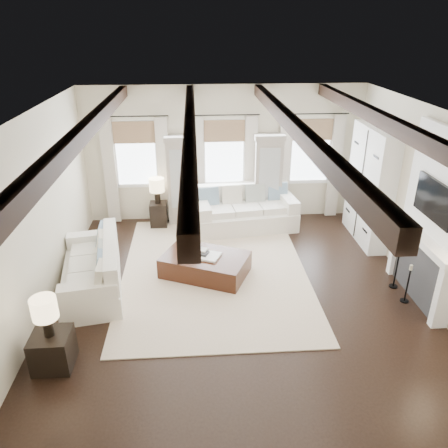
{
  "coord_description": "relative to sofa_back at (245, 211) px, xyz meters",
  "views": [
    {
      "loc": [
        -0.69,
        -6.25,
        4.45
      ],
      "look_at": [
        -0.2,
        0.83,
        1.15
      ],
      "focal_mm": 35.0,
      "sensor_mm": 36.0,
      "label": 1
    }
  ],
  "objects": [
    {
      "name": "ground",
      "position": [
        -0.44,
        -3.12,
        -0.4
      ],
      "size": [
        7.5,
        7.5,
        0.0
      ],
      "primitive_type": "plane",
      "color": "black",
      "rests_on": "ground"
    },
    {
      "name": "room_shell",
      "position": [
        0.3,
        -2.23,
        1.49
      ],
      "size": [
        6.54,
        7.54,
        3.22
      ],
      "color": "beige",
      "rests_on": "ground"
    },
    {
      "name": "area_rug",
      "position": [
        -0.82,
        -2.0,
        -0.39
      ],
      "size": [
        3.54,
        4.78,
        0.02
      ],
      "primitive_type": "cube",
      "color": "beige",
      "rests_on": "ground"
    },
    {
      "name": "sofa_back",
      "position": [
        0.0,
        0.0,
        0.0
      ],
      "size": [
        2.44,
        1.35,
        1.0
      ],
      "color": "white",
      "rests_on": "ground"
    },
    {
      "name": "sofa_left",
      "position": [
        -2.99,
        -2.46,
        -0.02
      ],
      "size": [
        1.34,
        2.31,
        0.93
      ],
      "color": "white",
      "rests_on": "ground"
    },
    {
      "name": "ottoman",
      "position": [
        -0.99,
        -2.1,
        -0.19
      ],
      "size": [
        1.83,
        1.53,
        0.41
      ],
      "primitive_type": "cube",
      "rotation": [
        0.0,
        0.0,
        -0.42
      ],
      "color": "black",
      "rests_on": "ground"
    },
    {
      "name": "tray",
      "position": [
        -0.97,
        -2.14,
        0.03
      ],
      "size": [
        0.61,
        0.55,
        0.04
      ],
      "primitive_type": "cube",
      "rotation": [
        0.0,
        0.0,
        -0.42
      ],
      "color": "white",
      "rests_on": "ottoman"
    },
    {
      "name": "book_lower",
      "position": [
        -1.07,
        -2.09,
        0.07
      ],
      "size": [
        0.32,
        0.29,
        0.04
      ],
      "primitive_type": "cube",
      "rotation": [
        0.0,
        0.0,
        -0.42
      ],
      "color": "#262628",
      "rests_on": "tray"
    },
    {
      "name": "book_upper",
      "position": [
        -1.06,
        -2.03,
        0.11
      ],
      "size": [
        0.27,
        0.24,
        0.03
      ],
      "primitive_type": "cube",
      "rotation": [
        0.0,
        0.0,
        -0.42
      ],
      "color": "beige",
      "rests_on": "book_lower"
    },
    {
      "name": "side_table_front",
      "position": [
        -3.2,
        -4.42,
        -0.13
      ],
      "size": [
        0.53,
        0.53,
        0.53
      ],
      "primitive_type": "cube",
      "color": "black",
      "rests_on": "ground"
    },
    {
      "name": "lamp_front",
      "position": [
        -3.2,
        -4.42,
        0.54
      ],
      "size": [
        0.35,
        0.35,
        0.6
      ],
      "color": "black",
      "rests_on": "side_table_front"
    },
    {
      "name": "side_table_back",
      "position": [
        -2.03,
        0.19,
        -0.1
      ],
      "size": [
        0.39,
        0.39,
        0.59
      ],
      "primitive_type": "cube",
      "color": "black",
      "rests_on": "ground"
    },
    {
      "name": "lamp_back",
      "position": [
        -2.03,
        0.19,
        0.6
      ],
      "size": [
        0.35,
        0.35,
        0.61
      ],
      "color": "black",
      "rests_on": "side_table_back"
    },
    {
      "name": "candlestick_near",
      "position": [
        2.46,
        -3.25,
        -0.1
      ],
      "size": [
        0.15,
        0.15,
        0.73
      ],
      "color": "black",
      "rests_on": "ground"
    },
    {
      "name": "candlestick_far",
      "position": [
        2.46,
        -2.78,
        -0.08
      ],
      "size": [
        0.16,
        0.16,
        0.77
      ],
      "color": "black",
      "rests_on": "ground"
    }
  ]
}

